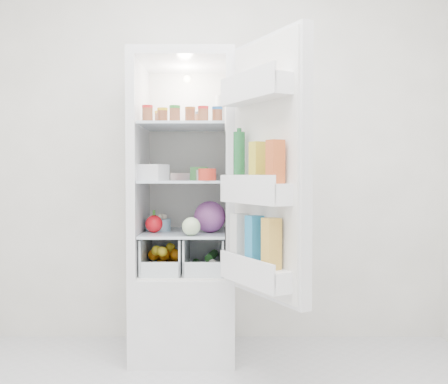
{
  "coord_description": "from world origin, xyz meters",
  "views": [
    {
      "loc": [
        0.05,
        -1.82,
        1.09
      ],
      "look_at": [
        0.04,
        0.95,
        0.99
      ],
      "focal_mm": 40.0,
      "sensor_mm": 36.0,
      "label": 1
    }
  ],
  "objects_px": {
    "fridge_door": "(265,174)",
    "mushroom_bowl": "(158,225)",
    "red_cabbage": "(210,217)",
    "refrigerator": "(185,243)"
  },
  "relations": [
    {
      "from": "red_cabbage",
      "to": "mushroom_bowl",
      "type": "xyz_separation_m",
      "value": [
        -0.32,
        0.09,
        -0.06
      ]
    },
    {
      "from": "refrigerator",
      "to": "red_cabbage",
      "type": "bearing_deg",
      "value": -37.59
    },
    {
      "from": "red_cabbage",
      "to": "fridge_door",
      "type": "xyz_separation_m",
      "value": [
        0.29,
        -0.48,
        0.25
      ]
    },
    {
      "from": "refrigerator",
      "to": "fridge_door",
      "type": "height_order",
      "value": "refrigerator"
    },
    {
      "from": "refrigerator",
      "to": "red_cabbage",
      "type": "relative_size",
      "value": 9.62
    },
    {
      "from": "refrigerator",
      "to": "mushroom_bowl",
      "type": "bearing_deg",
      "value": -171.13
    },
    {
      "from": "refrigerator",
      "to": "red_cabbage",
      "type": "height_order",
      "value": "refrigerator"
    },
    {
      "from": "fridge_door",
      "to": "mushroom_bowl",
      "type": "bearing_deg",
      "value": 18.15
    },
    {
      "from": "red_cabbage",
      "to": "fridge_door",
      "type": "height_order",
      "value": "fridge_door"
    },
    {
      "from": "fridge_door",
      "to": "refrigerator",
      "type": "bearing_deg",
      "value": 7.98
    }
  ]
}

